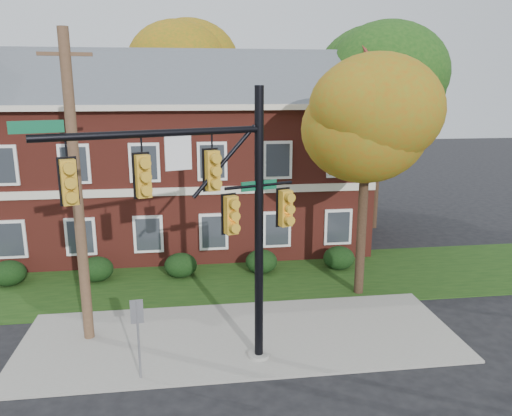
{
  "coord_description": "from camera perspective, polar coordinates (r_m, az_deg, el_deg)",
  "views": [
    {
      "loc": [
        -1.5,
        -13.72,
        7.99
      ],
      "look_at": [
        0.76,
        3.0,
        3.86
      ],
      "focal_mm": 35.0,
      "sensor_mm": 36.0,
      "label": 1
    }
  ],
  "objects": [
    {
      "name": "grass_strip",
      "position": [
        21.32,
        -3.14,
        -8.22
      ],
      "size": [
        30.0,
        6.0,
        0.04
      ],
      "primitive_type": "cube",
      "color": "#193811",
      "rests_on": "ground"
    },
    {
      "name": "hedge_far_right",
      "position": [
        22.69,
        9.44,
        -5.65
      ],
      "size": [
        1.4,
        1.26,
        1.05
      ],
      "primitive_type": "ellipsoid",
      "color": "black",
      "rests_on": "ground"
    },
    {
      "name": "tree_right_rear",
      "position": [
        28.65,
        14.9,
        13.57
      ],
      "size": [
        6.3,
        5.95,
        10.62
      ],
      "color": "black",
      "rests_on": "ground"
    },
    {
      "name": "apartment_building",
      "position": [
        25.85,
        -8.82,
        6.92
      ],
      "size": [
        18.8,
        8.8,
        9.74
      ],
      "color": "maroon",
      "rests_on": "ground"
    },
    {
      "name": "ground",
      "position": [
        15.94,
        -1.32,
        -16.32
      ],
      "size": [
        120.0,
        120.0,
        0.0
      ],
      "primitive_type": "plane",
      "color": "black",
      "rests_on": "ground"
    },
    {
      "name": "tree_far_rear",
      "position": [
        33.54,
        -6.49,
        15.12
      ],
      "size": [
        6.84,
        6.46,
        11.52
      ],
      "color": "black",
      "rests_on": "ground"
    },
    {
      "name": "hedge_center",
      "position": [
        21.75,
        -8.61,
        -6.49
      ],
      "size": [
        1.4,
        1.26,
        1.05
      ],
      "primitive_type": "ellipsoid",
      "color": "black",
      "rests_on": "ground"
    },
    {
      "name": "utility_pole",
      "position": [
        15.98,
        -19.78,
        1.72
      ],
      "size": [
        1.5,
        0.36,
        9.62
      ],
      "rotation": [
        0.0,
        0.0,
        0.12
      ],
      "color": "#513A26",
      "rests_on": "ground"
    },
    {
      "name": "hedge_far_left",
      "position": [
        23.0,
        -26.44,
        -6.69
      ],
      "size": [
        1.4,
        1.26,
        1.05
      ],
      "primitive_type": "ellipsoid",
      "color": "black",
      "rests_on": "ground"
    },
    {
      "name": "traffic_signal",
      "position": [
        13.25,
        -5.18,
        0.55
      ],
      "size": [
        6.83,
        2.58,
        8.02
      ],
      "rotation": [
        0.0,
        0.0,
        0.34
      ],
      "color": "gray",
      "rests_on": "ground"
    },
    {
      "name": "sign_post",
      "position": [
        14.28,
        -13.37,
        -13.04
      ],
      "size": [
        0.35,
        0.08,
        2.41
      ],
      "rotation": [
        0.0,
        0.0,
        0.1
      ],
      "color": "slate",
      "rests_on": "ground"
    },
    {
      "name": "tree_near_right",
      "position": [
        18.87,
        13.37,
        9.38
      ],
      "size": [
        4.5,
        4.25,
        8.58
      ],
      "color": "black",
      "rests_on": "ground"
    },
    {
      "name": "hedge_left",
      "position": [
        22.1,
        -17.77,
        -6.67
      ],
      "size": [
        1.4,
        1.26,
        1.05
      ],
      "primitive_type": "ellipsoid",
      "color": "black",
      "rests_on": "ground"
    },
    {
      "name": "sidewalk",
      "position": [
        16.79,
        -1.72,
        -14.5
      ],
      "size": [
        14.0,
        5.0,
        0.08
      ],
      "primitive_type": "cube",
      "color": "gray",
      "rests_on": "ground"
    },
    {
      "name": "hedge_right",
      "position": [
        21.95,
        0.62,
        -6.13
      ],
      "size": [
        1.4,
        1.26,
        1.05
      ],
      "primitive_type": "ellipsoid",
      "color": "black",
      "rests_on": "ground"
    }
  ]
}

